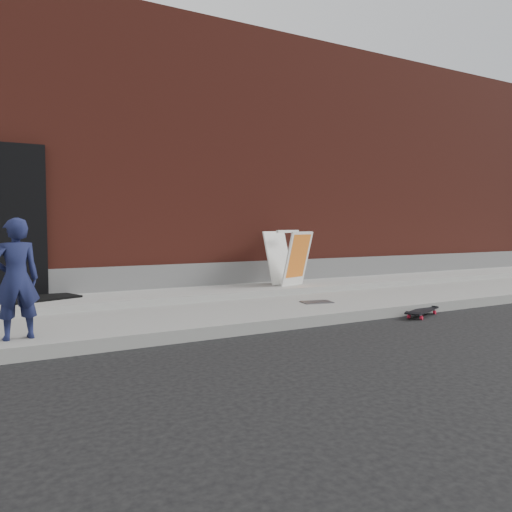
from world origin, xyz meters
TOP-DOWN VIEW (x-y plane):
  - ground at (0.00, 0.00)m, footprint 80.00×80.00m
  - sidewalk at (0.00, 1.50)m, footprint 20.00×3.00m
  - apron at (0.00, 2.40)m, footprint 20.00×1.20m
  - building at (-0.00, 6.99)m, footprint 20.00×8.10m
  - child at (-2.67, 0.39)m, footprint 0.49×0.36m
  - skateboard at (2.62, -0.12)m, footprint 0.83×0.51m
  - pizza_sign at (1.89, 2.32)m, footprint 0.79×0.85m
  - doormat at (-2.30, 2.70)m, footprint 1.29×1.17m
  - utility_plate at (1.48, 0.90)m, footprint 0.50×0.37m

SIDE VIEW (x-z plane):
  - ground at x=0.00m, z-range 0.00..0.00m
  - sidewalk at x=0.00m, z-range 0.00..0.15m
  - skateboard at x=2.62m, z-range 0.03..0.12m
  - utility_plate at x=1.48m, z-range 0.15..0.16m
  - apron at x=0.00m, z-range 0.15..0.25m
  - doormat at x=-2.30m, z-range 0.25..0.28m
  - pizza_sign at x=1.89m, z-range 0.25..1.24m
  - child at x=-2.67m, z-range 0.15..1.39m
  - building at x=0.00m, z-range 0.00..5.00m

